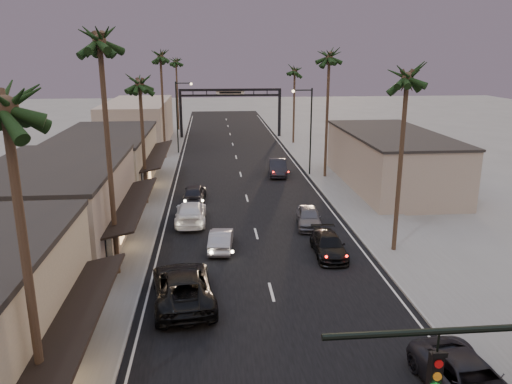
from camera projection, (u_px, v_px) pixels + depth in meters
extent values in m
plane|color=slate|center=(245.00, 189.00, 46.98)|extent=(200.00, 200.00, 0.00)
cube|color=black|center=(241.00, 177.00, 51.77)|extent=(14.00, 120.00, 0.02)
cube|color=slate|center=(155.00, 163.00, 57.63)|extent=(5.00, 92.00, 0.12)
cube|color=slate|center=(317.00, 160.00, 59.30)|extent=(5.00, 92.00, 0.12)
cube|color=gray|center=(56.00, 211.00, 31.67)|extent=(8.00, 14.00, 5.50)
cube|color=tan|center=(106.00, 162.00, 47.08)|extent=(8.00, 16.00, 5.00)
cube|color=gray|center=(138.00, 123.00, 68.99)|extent=(8.00, 20.00, 6.00)
cube|color=gray|center=(391.00, 161.00, 47.53)|extent=(8.00, 18.00, 5.00)
cylinder|color=black|center=(509.00, 328.00, 10.98)|extent=(8.40, 0.16, 0.16)
cube|color=black|center=(435.00, 373.00, 11.12)|extent=(0.28, 0.22, 1.00)
cube|color=black|center=(181.00, 115.00, 74.15)|extent=(0.40, 0.40, 7.00)
cube|color=black|center=(279.00, 114.00, 75.45)|extent=(0.40, 0.40, 7.00)
cube|color=black|center=(230.00, 90.00, 73.82)|extent=(15.20, 0.35, 0.35)
cube|color=black|center=(230.00, 95.00, 74.04)|extent=(15.20, 0.30, 0.30)
cube|color=beige|center=(230.00, 93.00, 73.91)|extent=(4.20, 0.12, 1.00)
cylinder|color=black|center=(311.00, 133.00, 51.19)|extent=(0.16, 0.16, 9.00)
cylinder|color=black|center=(302.00, 90.00, 49.94)|extent=(2.00, 0.12, 0.12)
sphere|color=#FFD899|center=(293.00, 91.00, 49.89)|extent=(0.30, 0.30, 0.30)
cylinder|color=black|center=(177.00, 118.00, 62.39)|extent=(0.16, 0.16, 9.00)
cylinder|color=black|center=(184.00, 83.00, 61.31)|extent=(2.00, 0.12, 0.12)
sphere|color=#FFD899|center=(191.00, 84.00, 61.42)|extent=(0.30, 0.30, 0.30)
cylinder|color=#38281C|center=(30.00, 292.00, 15.01)|extent=(0.28, 0.28, 11.00)
sphere|color=black|center=(2.00, 85.00, 13.36)|extent=(3.20, 3.20, 3.20)
cylinder|color=#38281C|center=(110.00, 165.00, 27.21)|extent=(0.28, 0.28, 13.00)
sphere|color=black|center=(98.00, 29.00, 25.29)|extent=(3.20, 3.20, 3.20)
cylinder|color=#38281C|center=(143.00, 146.00, 41.03)|extent=(0.28, 0.28, 10.00)
sphere|color=black|center=(139.00, 77.00, 39.52)|extent=(3.20, 3.20, 3.20)
cylinder|color=#38281C|center=(163.00, 109.00, 58.98)|extent=(0.28, 0.28, 12.00)
sphere|color=black|center=(160.00, 51.00, 57.20)|extent=(3.20, 3.20, 3.20)
cylinder|color=#38281C|center=(400.00, 169.00, 30.91)|extent=(0.28, 0.28, 11.00)
sphere|color=black|center=(408.00, 67.00, 29.26)|extent=(3.20, 3.20, 3.20)
cylinder|color=#38281C|center=(327.00, 119.00, 49.95)|extent=(0.28, 0.28, 12.00)
sphere|color=black|center=(330.00, 51.00, 48.16)|extent=(3.20, 3.20, 3.20)
cylinder|color=#38281C|center=(294.00, 108.00, 69.39)|extent=(0.28, 0.28, 10.00)
sphere|color=black|center=(295.00, 66.00, 67.88)|extent=(3.20, 3.20, 3.20)
cylinder|color=#38281C|center=(177.00, 97.00, 81.20)|extent=(0.28, 0.28, 11.00)
sphere|color=black|center=(176.00, 58.00, 79.55)|extent=(3.20, 3.20, 3.20)
imported|color=black|center=(183.00, 286.00, 25.53)|extent=(3.68, 6.71, 1.78)
imported|color=gray|center=(221.00, 239.00, 32.54)|extent=(1.81, 4.19, 1.34)
imported|color=silver|center=(191.00, 212.00, 37.59)|extent=(2.27, 5.54, 1.61)
imported|color=black|center=(195.00, 193.00, 43.09)|extent=(2.13, 4.51, 1.49)
imported|color=black|center=(470.00, 383.00, 18.28)|extent=(3.09, 5.73, 1.53)
imported|color=black|center=(329.00, 245.00, 31.56)|extent=(2.03, 4.69, 1.35)
imported|color=#55545A|center=(309.00, 217.00, 36.80)|extent=(2.21, 4.44, 1.46)
imported|color=black|center=(278.00, 167.00, 52.19)|extent=(2.22, 5.18, 1.66)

